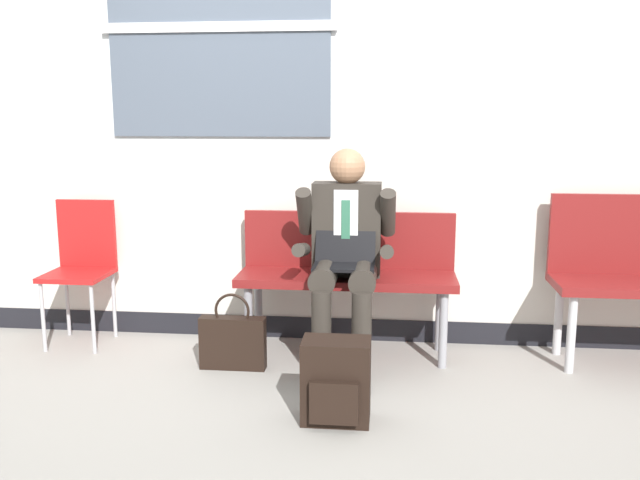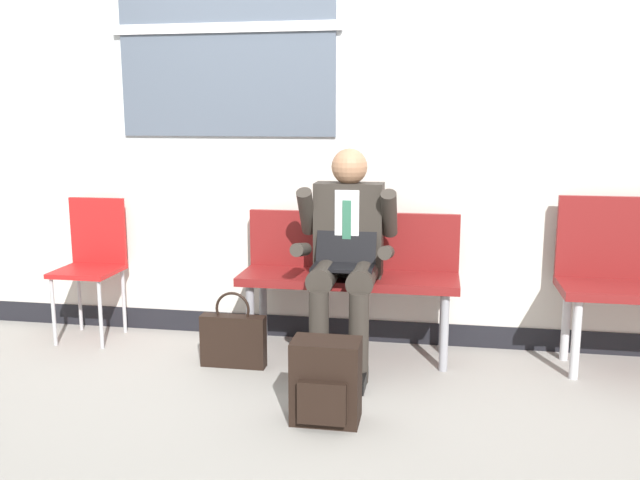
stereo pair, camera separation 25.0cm
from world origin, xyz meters
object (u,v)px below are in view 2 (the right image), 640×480
Objects in this scene: bench_with_person at (350,268)px; person_seated at (346,251)px; backpack at (326,382)px; handbag at (233,339)px; folding_chair at (93,255)px.

bench_with_person is 0.24m from person_seated.
handbag reaches higher than backpack.
handbag is 1.20m from folding_chair.
bench_with_person is 1.43× the size of folding_chair.
folding_chair reaches higher than backpack.
person_seated reaches higher than backpack.
person_seated is (0.00, -0.19, 0.14)m from bench_with_person.
bench_with_person is at bearing 90.76° from backpack.
person_seated is at bearing 14.40° from handbag.
person_seated is at bearing -7.74° from folding_chair.
folding_chair reaches higher than handbag.
bench_with_person is at bearing -1.28° from folding_chair.
bench_with_person is at bearing 29.30° from handbag.
person_seated reaches higher than handbag.
folding_chair is (-1.70, 0.04, 0.01)m from bench_with_person.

